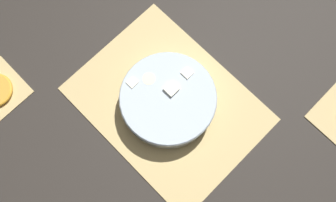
# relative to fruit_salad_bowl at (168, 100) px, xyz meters

# --- Properties ---
(ground_plane) EXTENTS (6.00, 6.00, 0.00)m
(ground_plane) POSITION_rel_fruit_salad_bowl_xyz_m (0.00, 0.00, -0.04)
(ground_plane) COLOR #2D2823
(bamboo_mat_center) EXTENTS (0.48, 0.36, 0.01)m
(bamboo_mat_center) POSITION_rel_fruit_salad_bowl_xyz_m (0.00, 0.00, -0.04)
(bamboo_mat_center) COLOR #D6B775
(bamboo_mat_center) RESTS_ON ground_plane
(fruit_salad_bowl) EXTENTS (0.25, 0.25, 0.07)m
(fruit_salad_bowl) POSITION_rel_fruit_salad_bowl_xyz_m (0.00, 0.00, 0.00)
(fruit_salad_bowl) COLOR silver
(fruit_salad_bowl) RESTS_ON bamboo_mat_center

